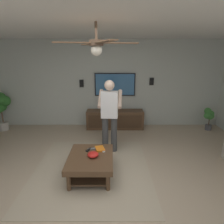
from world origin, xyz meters
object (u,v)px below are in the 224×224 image
at_px(book, 100,149).
at_px(media_console, 115,119).
at_px(potted_plant_tall, 2,105).
at_px(ceiling_fan, 96,45).
at_px(bowl, 93,155).
at_px(remote_grey, 92,149).
at_px(coffee_table, 91,161).
at_px(person_standing, 110,112).
at_px(remote_white, 102,150).
at_px(tv, 115,85).
at_px(wall_speaker_left, 152,81).
at_px(wall_speaker_right, 82,83).
at_px(vase_round, 112,107).
at_px(potted_plant_short, 209,116).
at_px(remote_black, 89,150).

bearing_deg(book, media_console, 156.17).
distance_m(potted_plant_tall, ceiling_fan, 4.31).
height_order(bowl, remote_grey, bowl).
distance_m(coffee_table, media_console, 2.56).
bearing_deg(person_standing, bowl, 168.77).
bearing_deg(remote_white, ceiling_fan, 149.05).
bearing_deg(coffee_table, person_standing, -18.39).
distance_m(coffee_table, remote_white, 0.31).
xyz_separation_m(tv, wall_speaker_left, (0.01, -1.10, 0.09)).
xyz_separation_m(wall_speaker_right, ceiling_fan, (-3.04, -0.69, 0.95)).
height_order(tv, book, tv).
distance_m(vase_round, ceiling_fan, 3.25).
bearing_deg(tv, wall_speaker_left, 90.68).
xyz_separation_m(coffee_table, remote_white, (0.20, -0.20, 0.12)).
xyz_separation_m(coffee_table, ceiling_fan, (-0.26, -0.17, 1.98)).
bearing_deg(potted_plant_tall, remote_grey, -127.26).
bearing_deg(bowl, wall_speaker_left, -28.69).
bearing_deg(book, vase_round, 158.19).
relative_size(potted_plant_short, remote_grey, 4.48).
relative_size(remote_white, book, 0.68).
xyz_separation_m(remote_grey, vase_round, (2.28, -0.41, 0.25)).
distance_m(media_console, remote_black, 2.36).
bearing_deg(coffee_table, vase_round, -8.97).
bearing_deg(potted_plant_tall, remote_black, -128.18).
bearing_deg(potted_plant_short, media_console, 86.74).
height_order(tv, person_standing, tv).
relative_size(person_standing, potted_plant_tall, 1.47).
relative_size(media_console, book, 7.73).
bearing_deg(vase_round, bowl, 172.20).
bearing_deg(book, remote_black, -99.28).
bearing_deg(ceiling_fan, remote_grey, 18.12).
relative_size(remote_black, wall_speaker_left, 0.68).
bearing_deg(person_standing, remote_grey, 159.67).
bearing_deg(book, coffee_table, -47.15).
relative_size(potted_plant_tall, wall_speaker_right, 5.08).
distance_m(bowl, remote_grey, 0.30).
relative_size(coffee_table, book, 4.55).
relative_size(coffee_table, wall_speaker_right, 4.55).
bearing_deg(wall_speaker_right, wall_speaker_left, -90.00).
relative_size(remote_white, ceiling_fan, 0.12).
height_order(media_console, potted_plant_tall, potted_plant_tall).
height_order(coffee_table, potted_plant_tall, potted_plant_tall).
xyz_separation_m(remote_white, book, (0.05, 0.05, 0.01)).
distance_m(wall_speaker_right, ceiling_fan, 3.26).
relative_size(remote_white, wall_speaker_right, 0.68).
xyz_separation_m(coffee_table, remote_grey, (0.26, 0.01, 0.12)).
bearing_deg(tv, media_console, 0.00).
xyz_separation_m(tv, vase_round, (-0.22, 0.08, -0.64)).
relative_size(tv, wall_speaker_right, 5.53).
relative_size(person_standing, wall_speaker_left, 7.45).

